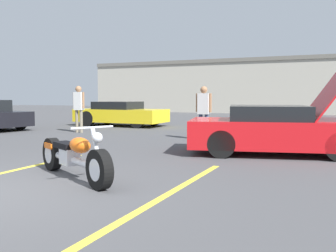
% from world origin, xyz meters
% --- Properties ---
extents(parking_stripe_foreground, '(0.12, 4.57, 0.01)m').
position_xyz_m(parking_stripe_foreground, '(-0.91, 1.11, 0.00)').
color(parking_stripe_foreground, yellow).
rests_on(parking_stripe_foreground, ground).
extents(parking_stripe_middle, '(0.12, 4.57, 0.01)m').
position_xyz_m(parking_stripe_middle, '(2.44, 1.11, 0.00)').
color(parking_stripe_middle, yellow).
rests_on(parking_stripe_middle, ground).
extents(far_building, '(32.00, 4.20, 4.40)m').
position_xyz_m(far_building, '(0.00, 27.77, 2.34)').
color(far_building, '#B2AD9E').
rests_on(far_building, ground).
extents(motorcycle, '(2.30, 1.32, 0.94)m').
position_xyz_m(motorcycle, '(0.56, 1.31, 0.38)').
color(motorcycle, black).
rests_on(motorcycle, ground).
extents(show_car_hood_open, '(4.38, 2.82, 2.00)m').
position_xyz_m(show_car_hood_open, '(3.28, 5.52, 0.59)').
color(show_car_hood_open, red).
rests_on(show_car_hood_open, ground).
extents(parked_car_right_row, '(4.21, 1.85, 1.14)m').
position_xyz_m(parked_car_right_row, '(-4.63, 11.29, 0.56)').
color(parked_car_right_row, yellow).
rests_on(parked_car_right_row, ground).
extents(spectator_near_motorcycle, '(0.52, 0.23, 1.78)m').
position_xyz_m(spectator_near_motorcycle, '(-4.39, 7.87, 1.07)').
color(spectator_near_motorcycle, gray).
rests_on(spectator_near_motorcycle, ground).
extents(spectator_by_show_car, '(0.52, 0.22, 1.71)m').
position_xyz_m(spectator_by_show_car, '(0.77, 7.48, 1.02)').
color(spectator_by_show_car, '#38476B').
rests_on(spectator_by_show_car, ground).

